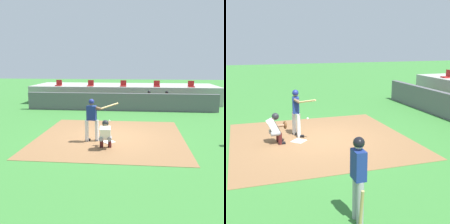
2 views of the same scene
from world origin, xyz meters
The scene contains 15 objects.
ground_plane centered at (0.00, 0.00, 0.00)m, with size 80.00×80.00×0.00m, color #387A33.
dirt_infield centered at (0.00, 0.00, 0.01)m, with size 6.40×6.40×0.01m, color olive.
home_plate centered at (0.00, -0.80, 0.02)m, with size 0.44×0.44×0.02m, color white.
batter_at_plate centered at (-0.67, -0.74, 1.04)m, with size 1.37×0.68×1.80m.
catcher_crouched centered at (-0.02, -1.60, 0.61)m, with size 0.51×1.51×1.13m.
dugout_wall centered at (0.00, 6.50, 0.60)m, with size 13.00×0.30×1.20m, color #59595E.
dugout_bench centered at (0.00, 7.50, 0.23)m, with size 11.80×0.44×0.45m, color olive.
dugout_player_0 centered at (1.95, 7.34, 0.67)m, with size 0.49×0.70×1.30m.
dugout_player_1 centered at (3.18, 7.34, 0.67)m, with size 0.49×0.70×1.30m.
stands_platform centered at (0.00, 10.90, 0.70)m, with size 15.00×4.40×1.40m, color #9E9E99.
stadium_seat_0 centered at (-5.20, 9.38, 1.53)m, with size 0.46×0.46×0.48m.
stadium_seat_1 centered at (-2.60, 9.38, 1.53)m, with size 0.46×0.46×0.48m.
stadium_seat_2 centered at (0.00, 9.38, 1.53)m, with size 0.46×0.46×0.48m.
stadium_seat_3 centered at (2.60, 9.38, 1.53)m, with size 0.46×0.46×0.48m.
stadium_seat_4 centered at (5.20, 9.38, 1.53)m, with size 0.46×0.46×0.48m.
Camera 1 is at (1.23, -11.24, 3.28)m, focal length 42.15 mm.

